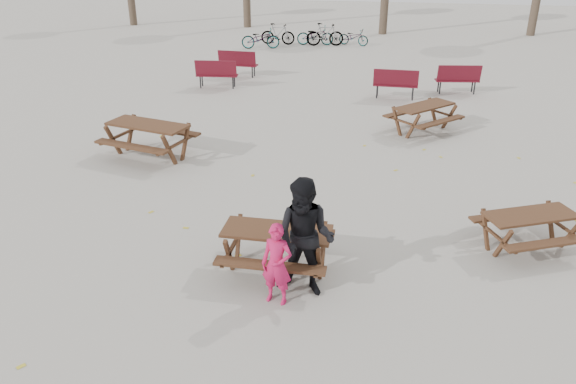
% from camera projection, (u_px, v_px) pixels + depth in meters
% --- Properties ---
extents(ground, '(80.00, 80.00, 0.00)m').
position_uv_depth(ground, '(277.00, 269.00, 9.57)').
color(ground, gray).
rests_on(ground, ground).
extents(main_picnic_table, '(1.80, 1.45, 0.78)m').
position_uv_depth(main_picnic_table, '(277.00, 240.00, 9.32)').
color(main_picnic_table, '#331D12').
rests_on(main_picnic_table, ground).
extents(food_tray, '(0.18, 0.11, 0.03)m').
position_uv_depth(food_tray, '(277.00, 235.00, 9.05)').
color(food_tray, white).
rests_on(food_tray, main_picnic_table).
extents(bread_roll, '(0.14, 0.06, 0.05)m').
position_uv_depth(bread_roll, '(277.00, 232.00, 9.03)').
color(bread_roll, tan).
rests_on(bread_roll, food_tray).
extents(soda_bottle, '(0.07, 0.07, 0.17)m').
position_uv_depth(soda_bottle, '(280.00, 230.00, 9.10)').
color(soda_bottle, silver).
rests_on(soda_bottle, main_picnic_table).
extents(child, '(0.53, 0.40, 1.33)m').
position_uv_depth(child, '(277.00, 264.00, 8.48)').
color(child, '#C61850').
rests_on(child, ground).
extents(adult, '(1.05, 0.88, 1.95)m').
position_uv_depth(adult, '(305.00, 238.00, 8.59)').
color(adult, black).
rests_on(adult, ground).
extents(picnic_table_east, '(2.03, 1.87, 0.70)m').
position_uv_depth(picnic_table_east, '(528.00, 231.00, 10.06)').
color(picnic_table_east, '#331D12').
rests_on(picnic_table_east, ground).
extents(picnic_table_north, '(2.39, 2.10, 0.88)m').
position_uv_depth(picnic_table_north, '(149.00, 140.00, 14.14)').
color(picnic_table_north, '#331D12').
rests_on(picnic_table_north, ground).
extents(picnic_table_far, '(2.31, 2.33, 0.78)m').
position_uv_depth(picnic_table_far, '(423.00, 118.00, 15.94)').
color(picnic_table_far, '#331D12').
rests_on(picnic_table_far, ground).
extents(park_bench_row, '(10.14, 2.65, 1.03)m').
position_uv_depth(park_bench_row, '(323.00, 74.00, 20.30)').
color(park_bench_row, maroon).
rests_on(park_bench_row, ground).
extents(bicycle_row, '(6.15, 2.66, 1.10)m').
position_uv_depth(bicycle_row, '(303.00, 36.00, 27.77)').
color(bicycle_row, black).
rests_on(bicycle_row, ground).
extents(fallen_leaves, '(11.00, 11.00, 0.01)m').
position_uv_depth(fallen_leaves, '(325.00, 207.00, 11.71)').
color(fallen_leaves, gold).
rests_on(fallen_leaves, ground).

